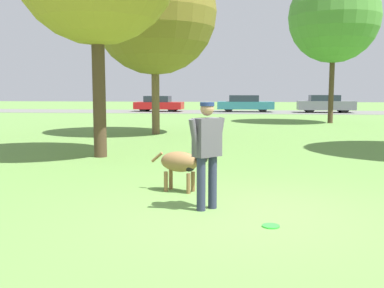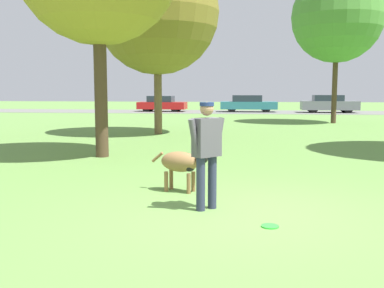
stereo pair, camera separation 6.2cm
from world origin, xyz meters
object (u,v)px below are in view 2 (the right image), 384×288
at_px(tree_far_right, 337,17).
at_px(parked_car_teal, 248,104).
at_px(frisbee, 270,226).
at_px(parked_car_grey, 329,104).
at_px(parked_car_red, 162,104).
at_px(tree_mid_center, 157,12).
at_px(person, 207,147).
at_px(dog, 182,163).

xyz_separation_m(tree_far_right, parked_car_teal, (-4.44, 11.61, -4.80)).
xyz_separation_m(frisbee, tree_far_right, (4.24, 18.74, 5.46)).
distance_m(tree_far_right, parked_car_teal, 13.33).
distance_m(tree_far_right, parked_car_grey, 12.27).
xyz_separation_m(parked_car_teal, parked_car_grey, (6.17, -0.44, 0.01)).
distance_m(parked_car_red, parked_car_teal, 6.95).
xyz_separation_m(tree_mid_center, tree_far_right, (8.05, 6.88, 0.74)).
bearing_deg(parked_car_grey, parked_car_red, 178.35).
distance_m(person, parked_car_grey, 29.95).
height_order(dog, parked_car_teal, parked_car_teal).
bearing_deg(parked_car_grey, parked_car_teal, 175.89).
relative_size(frisbee, tree_far_right, 0.03).
distance_m(person, dog, 1.29).
height_order(person, parked_car_teal, person).
bearing_deg(frisbee, dog, 127.07).
bearing_deg(person, dog, 70.33).
bearing_deg(tree_mid_center, dog, -76.49).
bearing_deg(tree_mid_center, person, -75.27).
bearing_deg(parked_car_red, tree_mid_center, -78.04).
relative_size(dog, tree_mid_center, 0.15).
bearing_deg(person, tree_mid_center, 60.01).
distance_m(person, tree_mid_center, 12.10).
bearing_deg(tree_mid_center, parked_car_red, 100.29).
height_order(parked_car_red, parked_car_teal, parked_car_teal).
height_order(person, parked_car_red, person).
bearing_deg(parked_car_grey, tree_far_right, -98.77).
distance_m(dog, parked_car_grey, 29.00).
bearing_deg(parked_car_teal, parked_car_grey, -5.52).
bearing_deg(frisbee, parked_car_grey, 78.72).
xyz_separation_m(dog, frisbee, (1.41, -1.86, -0.50)).
height_order(tree_mid_center, tree_far_right, tree_far_right).
bearing_deg(tree_mid_center, tree_far_right, 40.51).
xyz_separation_m(dog, parked_car_red, (-5.75, 28.42, 0.12)).
height_order(person, dog, person).
bearing_deg(frisbee, tree_far_right, 77.24).
bearing_deg(parked_car_grey, frisbee, -101.29).
bearing_deg(parked_car_red, frisbee, -75.04).
height_order(person, tree_mid_center, tree_mid_center).
xyz_separation_m(person, tree_mid_center, (-2.92, 11.11, 3.80)).
bearing_deg(tree_far_right, parked_car_red, 134.63).
relative_size(person, tree_far_right, 0.20).
distance_m(person, parked_car_teal, 29.61).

